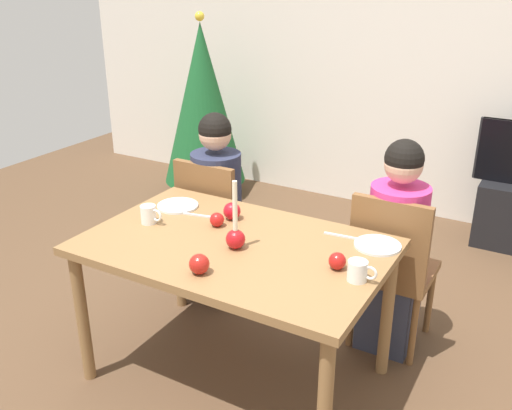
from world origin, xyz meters
name	(u,v)px	position (x,y,z in m)	size (l,w,h in m)	color
ground_plane	(237,374)	(0.00, 0.00, 0.00)	(7.68, 7.68, 0.00)	brown
back_wall	(405,54)	(0.00, 2.60, 1.30)	(6.40, 0.10, 2.60)	silver
dining_table	(235,259)	(0.00, 0.00, 0.67)	(1.40, 0.90, 0.75)	olive
chair_left	(215,220)	(-0.52, 0.61, 0.51)	(0.40, 0.40, 0.90)	brown
chair_right	(392,264)	(0.58, 0.61, 0.51)	(0.40, 0.40, 0.90)	brown
person_left_child	(217,210)	(-0.52, 0.64, 0.57)	(0.30, 0.30, 1.17)	#33384C
person_right_child	(395,251)	(0.58, 0.64, 0.57)	(0.30, 0.30, 1.17)	#33384C
christmas_tree	(203,104)	(-1.58, 2.03, 0.83)	(0.73, 0.73, 1.61)	brown
candle_centerpiece	(235,235)	(0.03, -0.04, 0.82)	(0.09, 0.09, 0.33)	red
plate_left	(178,206)	(-0.50, 0.22, 0.76)	(0.22, 0.22, 0.01)	silver
plate_right	(378,245)	(0.59, 0.30, 0.76)	(0.21, 0.21, 0.01)	silver
mug_left	(149,214)	(-0.49, -0.02, 0.80)	(0.12, 0.08, 0.09)	white
mug_right	(358,271)	(0.62, -0.04, 0.79)	(0.12, 0.08, 0.09)	white
fork_left	(200,216)	(-0.32, 0.18, 0.75)	(0.18, 0.01, 0.01)	silver
fork_right	(342,236)	(0.41, 0.31, 0.75)	(0.18, 0.01, 0.01)	silver
apple_near_candle	(217,220)	(-0.18, 0.12, 0.79)	(0.07, 0.07, 0.07)	red
apple_by_left_plate	(199,264)	(0.02, -0.31, 0.79)	(0.09, 0.09, 0.09)	#AD1C16
apple_by_right_mug	(337,261)	(0.51, 0.01, 0.79)	(0.08, 0.08, 0.08)	#B01815
apple_far_edge	(232,211)	(-0.16, 0.23, 0.79)	(0.09, 0.09, 0.09)	red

